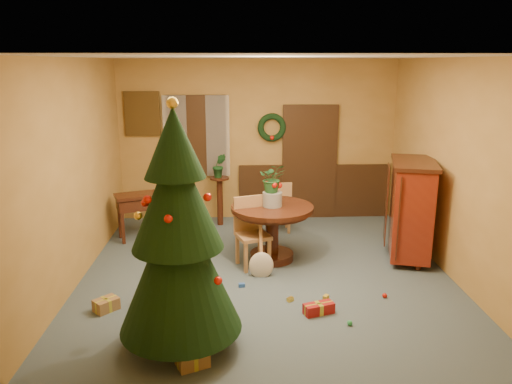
{
  "coord_description": "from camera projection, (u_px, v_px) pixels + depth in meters",
  "views": [
    {
      "loc": [
        -0.4,
        -6.25,
        2.85
      ],
      "look_at": [
        -0.13,
        0.4,
        1.1
      ],
      "focal_mm": 35.0,
      "sensor_mm": 36.0,
      "label": 1
    }
  ],
  "objects": [
    {
      "name": "room_envelope",
      "position": [
        269.0,
        159.0,
        9.12
      ],
      "size": [
        5.5,
        5.5,
        5.5
      ],
      "color": "#3A4C55",
      "rests_on": "ground"
    },
    {
      "name": "dining_table",
      "position": [
        272.0,
        222.0,
        7.26
      ],
      "size": [
        1.2,
        1.2,
        0.82
      ],
      "color": "black",
      "rests_on": "floor"
    },
    {
      "name": "urn",
      "position": [
        272.0,
        199.0,
        7.17
      ],
      "size": [
        0.28,
        0.28,
        0.21
      ],
      "primitive_type": "cylinder",
      "color": "slate",
      "rests_on": "dining_table"
    },
    {
      "name": "centerpiece_plant",
      "position": [
        272.0,
        178.0,
        7.09
      ],
      "size": [
        0.37,
        0.32,
        0.42
      ],
      "primitive_type": "imported",
      "color": "#1E4C23",
      "rests_on": "urn"
    },
    {
      "name": "chair_near",
      "position": [
        251.0,
        229.0,
        7.09
      ],
      "size": [
        0.55,
        0.55,
        1.0
      ],
      "color": "#915B3A",
      "rests_on": "floor"
    },
    {
      "name": "chair_far",
      "position": [
        279.0,
        205.0,
        8.48
      ],
      "size": [
        0.4,
        0.4,
        0.9
      ],
      "color": "#915B3A",
      "rests_on": "floor"
    },
    {
      "name": "guitar",
      "position": [
        261.0,
        249.0,
        6.72
      ],
      "size": [
        0.49,
        0.59,
        0.77
      ],
      "primitive_type": null,
      "rotation": [
        -0.49,
        0.0,
        0.35
      ],
      "color": "beige",
      "rests_on": "floor"
    },
    {
      "name": "plant_stand",
      "position": [
        220.0,
        195.0,
        8.85
      ],
      "size": [
        0.34,
        0.34,
        0.87
      ],
      "color": "black",
      "rests_on": "floor"
    },
    {
      "name": "stand_plant",
      "position": [
        219.0,
        166.0,
        8.71
      ],
      "size": [
        0.26,
        0.22,
        0.42
      ],
      "primitive_type": "imported",
      "rotation": [
        0.0,
        0.0,
        0.15
      ],
      "color": "#19471E",
      "rests_on": "plant_stand"
    },
    {
      "name": "christmas_tree",
      "position": [
        178.0,
        236.0,
        4.83
      ],
      "size": [
        1.23,
        1.23,
        2.54
      ],
      "color": "#382111",
      "rests_on": "floor"
    },
    {
      "name": "writing_desk",
      "position": [
        143.0,
        205.0,
        8.17
      ],
      "size": [
        0.95,
        0.71,
        0.76
      ],
      "color": "black",
      "rests_on": "floor"
    },
    {
      "name": "sideboard",
      "position": [
        411.0,
        207.0,
        7.28
      ],
      "size": [
        0.88,
        1.26,
        1.47
      ],
      "color": "#61130B",
      "rests_on": "floor"
    },
    {
      "name": "gift_a",
      "position": [
        193.0,
        358.0,
        4.8
      ],
      "size": [
        0.36,
        0.32,
        0.16
      ],
      "color": "brown",
      "rests_on": "floor"
    },
    {
      "name": "gift_b",
      "position": [
        154.0,
        294.0,
        6.05
      ],
      "size": [
        0.33,
        0.33,
        0.24
      ],
      "color": "maroon",
      "rests_on": "floor"
    },
    {
      "name": "gift_c",
      "position": [
        106.0,
        305.0,
        5.87
      ],
      "size": [
        0.32,
        0.32,
        0.15
      ],
      "color": "brown",
      "rests_on": "floor"
    },
    {
      "name": "gift_d",
      "position": [
        319.0,
        308.0,
        5.8
      ],
      "size": [
        0.38,
        0.25,
        0.13
      ],
      "color": "maroon",
      "rests_on": "floor"
    },
    {
      "name": "toy_a",
      "position": [
        242.0,
        285.0,
        6.49
      ],
      "size": [
        0.09,
        0.06,
        0.05
      ],
      "primitive_type": "cube",
      "rotation": [
        0.0,
        0.0,
        0.11
      ],
      "color": "#2853B1",
      "rests_on": "floor"
    },
    {
      "name": "toy_b",
      "position": [
        350.0,
        323.0,
        5.54
      ],
      "size": [
        0.06,
        0.06,
        0.06
      ],
      "primitive_type": "sphere",
      "color": "#279046",
      "rests_on": "floor"
    },
    {
      "name": "toy_c",
      "position": [
        326.0,
        297.0,
        6.16
      ],
      "size": [
        0.09,
        0.09,
        0.05
      ],
      "primitive_type": "cube",
      "rotation": [
        0.0,
        0.0,
        0.95
      ],
      "color": "gold",
      "rests_on": "floor"
    },
    {
      "name": "toy_d",
      "position": [
        385.0,
        296.0,
        6.19
      ],
      "size": [
        0.06,
        0.06,
        0.06
      ],
      "primitive_type": "sphere",
      "color": "red",
      "rests_on": "floor"
    },
    {
      "name": "toy_e",
      "position": [
        290.0,
        299.0,
        6.1
      ],
      "size": [
        0.09,
        0.09,
        0.05
      ],
      "primitive_type": "cube",
      "rotation": [
        0.0,
        0.0,
        0.64
      ],
      "color": "gold",
      "rests_on": "floor"
    }
  ]
}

